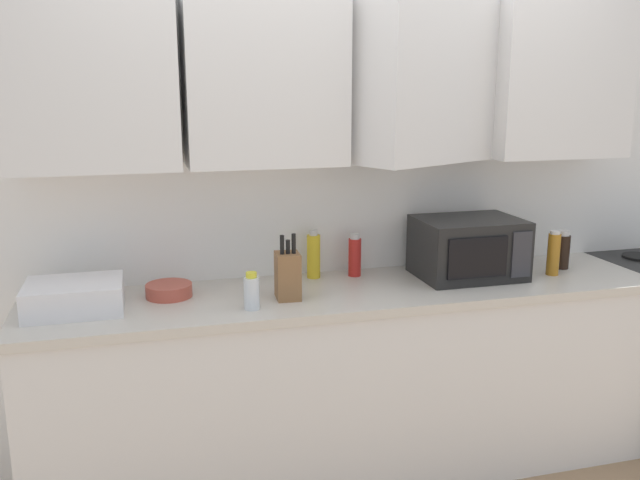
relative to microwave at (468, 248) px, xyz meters
The scene contains 11 objects.
wall_back_with_cabinets 0.82m from the microwave, 162.76° to the left, with size 3.73×0.59×2.60m.
counter_run 0.84m from the microwave, behind, with size 2.86×0.63×0.90m.
microwave is the anchor object (origin of this frame).
dish_rack 1.77m from the microwave, behind, with size 0.38×0.30×0.12m, color silver.
knife_block 0.91m from the microwave, behind, with size 0.11×0.13×0.28m.
bottle_clear_tall 1.09m from the microwave, 169.10° to the right, with size 0.06×0.06×0.16m.
bottle_red_sauce 0.54m from the microwave, 163.62° to the left, with size 0.06×0.06×0.20m.
bottle_amber_vinegar 0.42m from the microwave, 11.45° to the right, with size 0.06×0.06×0.22m.
bottle_yellow_mustard 0.73m from the microwave, 166.48° to the left, with size 0.06×0.06×0.23m.
bottle_soy_dark 0.52m from the microwave, ahead, with size 0.07×0.07×0.19m.
bowl_ceramic_small 1.40m from the microwave, behind, with size 0.20×0.20×0.06m, color #B24C3D.
Camera 1 is at (-0.90, -3.06, 1.79)m, focal length 37.71 mm.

